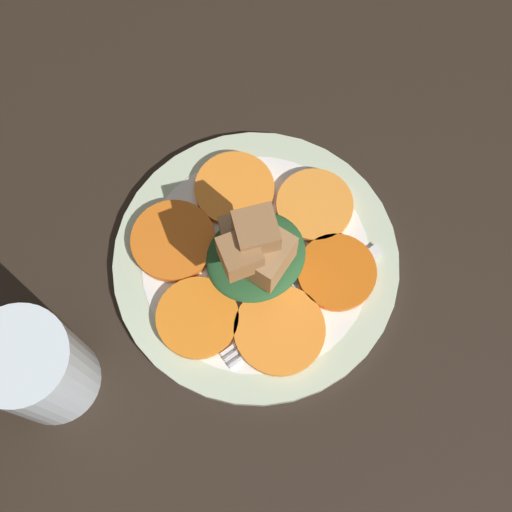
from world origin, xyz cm
name	(u,v)px	position (x,y,z in cm)	size (l,w,h in cm)	color
table_slab	(256,266)	(0.00, 0.00, 1.00)	(120.00, 120.00, 2.00)	black
plate	(256,261)	(0.00, 0.00, 2.52)	(27.34, 27.34, 1.05)	beige
carrot_slice_0	(197,318)	(-7.78, -1.44, 3.54)	(7.64, 7.64, 0.89)	orange
carrot_slice_1	(280,330)	(-2.43, -6.87, 3.54)	(8.40, 8.40, 0.89)	orange
carrot_slice_2	(337,272)	(5.23, -5.66, 3.54)	(7.46, 7.46, 0.89)	#D35E12
carrot_slice_3	(315,205)	(7.78, 0.94, 3.54)	(7.48, 7.48, 0.89)	orange
carrot_slice_4	(235,189)	(2.56, 6.95, 3.54)	(7.82, 7.82, 0.89)	orange
carrot_slice_5	(173,241)	(-5.29, 6.11, 3.54)	(8.10, 8.10, 0.89)	orange
center_pile	(255,250)	(-0.21, -0.15, 6.42)	(9.69, 8.72, 8.99)	#235128
fork	(299,305)	(0.49, -5.99, 3.30)	(18.09, 2.43, 0.40)	silver
water_glass	(38,368)	(-21.34, 1.91, 7.85)	(8.23, 8.23, 11.69)	silver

